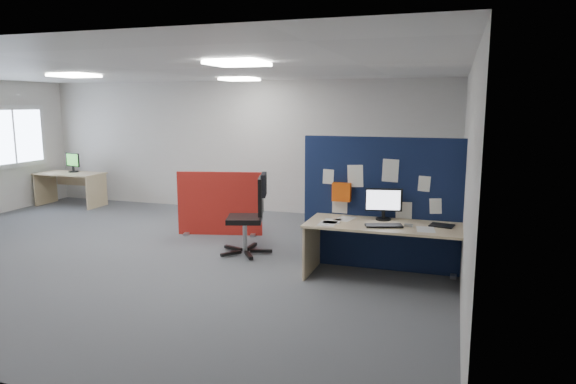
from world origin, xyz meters
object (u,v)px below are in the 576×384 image
(monitor_main, at_px, (384,203))
(monitor_second, at_px, (73,162))
(red_divider, at_px, (220,204))
(main_desk, at_px, (387,235))
(office_chair, at_px, (253,209))
(second_desk, at_px, (71,181))
(navy_divider, at_px, (382,204))

(monitor_main, distance_m, monitor_second, 7.67)
(red_divider, distance_m, monitor_second, 4.52)
(main_desk, distance_m, office_chair, 2.09)
(office_chair, bearing_deg, red_divider, 120.22)
(main_desk, bearing_deg, monitor_main, 113.84)
(second_desk, xyz_separation_m, office_chair, (5.23, -2.24, 0.14))
(monitor_main, height_order, monitor_second, monitor_second)
(main_desk, height_order, monitor_main, monitor_main)
(main_desk, relative_size, office_chair, 1.68)
(office_chair, bearing_deg, navy_divider, -21.10)
(main_desk, bearing_deg, red_divider, 155.58)
(main_desk, xyz_separation_m, second_desk, (-7.26, 2.71, -0.03))
(second_desk, bearing_deg, navy_divider, -18.29)
(monitor_second, bearing_deg, main_desk, -3.64)
(red_divider, bearing_deg, monitor_main, -36.27)
(red_divider, bearing_deg, office_chair, -56.38)
(red_divider, bearing_deg, monitor_second, 147.34)
(monitor_second, relative_size, office_chair, 0.38)
(navy_divider, height_order, office_chair, navy_divider)
(main_desk, distance_m, red_divider, 3.30)
(red_divider, height_order, second_desk, red_divider)
(navy_divider, bearing_deg, monitor_second, 161.05)
(main_desk, height_order, second_desk, same)
(navy_divider, height_order, monitor_second, navy_divider)
(main_desk, height_order, monitor_second, monitor_second)
(navy_divider, relative_size, second_desk, 1.52)
(monitor_main, height_order, office_chair, office_chair)
(navy_divider, distance_m, second_desk, 7.53)
(monitor_main, bearing_deg, second_desk, 148.47)
(monitor_second, height_order, office_chair, office_chair)
(navy_divider, height_order, monitor_main, navy_divider)
(navy_divider, xyz_separation_m, monitor_second, (-7.15, 2.46, 0.07))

